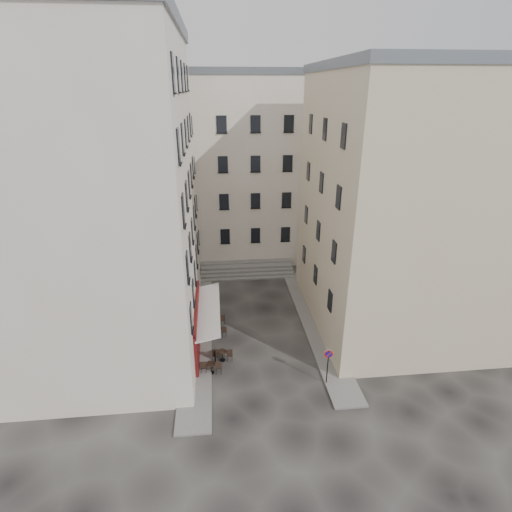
{
  "coord_description": "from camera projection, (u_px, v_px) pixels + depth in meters",
  "views": [
    {
      "loc": [
        -2.79,
        -22.96,
        17.01
      ],
      "look_at": [
        0.01,
        4.0,
        5.52
      ],
      "focal_mm": 28.0,
      "sensor_mm": 36.0,
      "label": 1
    }
  ],
  "objects": [
    {
      "name": "building_back",
      "position": [
        232.0,
        167.0,
        41.6
      ],
      "size": [
        18.2,
        10.2,
        18.6
      ],
      "color": "beige",
      "rests_on": "ground"
    },
    {
      "name": "no_parking_sign",
      "position": [
        328.0,
        360.0,
        24.1
      ],
      "size": [
        0.58,
        0.1,
        2.54
      ],
      "rotation": [
        0.0,
        0.0,
        -0.05
      ],
      "color": "black",
      "rests_on": "ground"
    },
    {
      "name": "bistro_table_e",
      "position": [
        210.0,
        316.0,
        31.32
      ],
      "size": [
        1.3,
        0.61,
        0.92
      ],
      "color": "black",
      "rests_on": "ground"
    },
    {
      "name": "cafe_storefront",
      "position": [
        199.0,
        324.0,
        27.7
      ],
      "size": [
        1.74,
        7.3,
        3.5
      ],
      "color": "#4D0F0B",
      "rests_on": "ground"
    },
    {
      "name": "bistro_table_d",
      "position": [
        217.0,
        319.0,
        30.86
      ],
      "size": [
        1.3,
        0.61,
        0.91
      ],
      "color": "black",
      "rests_on": "ground"
    },
    {
      "name": "building_left",
      "position": [
        95.0,
        200.0,
        25.65
      ],
      "size": [
        12.2,
        16.2,
        20.6
      ],
      "color": "beige",
      "rests_on": "ground"
    },
    {
      "name": "bollard_mid",
      "position": [
        215.0,
        327.0,
        29.7
      ],
      "size": [
        0.12,
        0.12,
        0.98
      ],
      "color": "black",
      "rests_on": "ground"
    },
    {
      "name": "sidewalk_left",
      "position": [
        199.0,
        323.0,
        31.14
      ],
      "size": [
        2.0,
        22.0,
        0.12
      ],
      "primitive_type": "cube",
      "color": "slate",
      "rests_on": "ground"
    },
    {
      "name": "bistro_table_a",
      "position": [
        211.0,
        367.0,
        25.56
      ],
      "size": [
        1.36,
        0.64,
        0.96
      ],
      "color": "black",
      "rests_on": "ground"
    },
    {
      "name": "bistro_table_b",
      "position": [
        222.0,
        354.0,
        26.74
      ],
      "size": [
        1.37,
        0.64,
        0.96
      ],
      "color": "black",
      "rests_on": "ground"
    },
    {
      "name": "sidewalk_right",
      "position": [
        315.0,
        323.0,
        31.08
      ],
      "size": [
        2.0,
        18.0,
        0.12
      ],
      "primitive_type": "cube",
      "color": "slate",
      "rests_on": "ground"
    },
    {
      "name": "pedestrian",
      "position": [
        215.0,
        315.0,
        30.8
      ],
      "size": [
        0.71,
        0.63,
        1.63
      ],
      "primitive_type": "imported",
      "rotation": [
        0.0,
        0.0,
        3.65
      ],
      "color": "black",
      "rests_on": "ground"
    },
    {
      "name": "stone_steps",
      "position": [
        247.0,
        270.0,
        39.29
      ],
      "size": [
        9.0,
        3.15,
        0.8
      ],
      "color": "slate",
      "rests_on": "ground"
    },
    {
      "name": "ground",
      "position": [
        262.0,
        351.0,
        27.93
      ],
      "size": [
        90.0,
        90.0,
        0.0
      ],
      "primitive_type": "plane",
      "color": "black",
      "rests_on": "ground"
    },
    {
      "name": "bollard_near",
      "position": [
        215.0,
        356.0,
        26.5
      ],
      "size": [
        0.12,
        0.12,
        0.98
      ],
      "color": "black",
      "rests_on": "ground"
    },
    {
      "name": "bollard_far",
      "position": [
        214.0,
        304.0,
        32.91
      ],
      "size": [
        0.12,
        0.12,
        0.98
      ],
      "color": "black",
      "rests_on": "ground"
    },
    {
      "name": "building_right",
      "position": [
        402.0,
        204.0,
        28.5
      ],
      "size": [
        12.2,
        14.2,
        18.6
      ],
      "color": "beige",
      "rests_on": "ground"
    },
    {
      "name": "bistro_table_c",
      "position": [
        218.0,
        331.0,
        29.37
      ],
      "size": [
        1.25,
        0.59,
        0.88
      ],
      "color": "black",
      "rests_on": "ground"
    }
  ]
}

